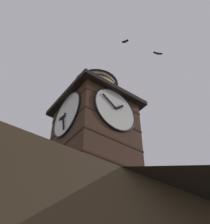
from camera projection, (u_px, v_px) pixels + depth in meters
The scene contains 3 objects.
clock_tower at pixel (95, 128), 15.45m from camera, with size 4.16×4.16×8.23m.
flying_bird_high at pixel (158, 53), 22.04m from camera, with size 0.73×0.43×0.14m.
flying_bird_low at pixel (125, 41), 20.01m from camera, with size 0.36×0.49×0.12m.
Camera 1 is at (7.30, 7.92, 1.95)m, focal length 46.11 mm.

